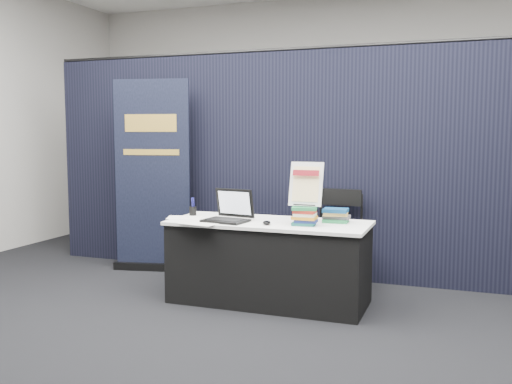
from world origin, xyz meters
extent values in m
plane|color=black|center=(0.00, 0.00, 0.00)|extent=(8.00, 8.00, 0.00)
cube|color=#BAB6AF|center=(0.00, 4.00, 1.75)|extent=(8.00, 0.02, 3.50)
cube|color=black|center=(0.00, 1.60, 1.20)|extent=(6.00, 0.08, 2.40)
cube|color=black|center=(0.00, 0.55, 0.36)|extent=(1.76, 0.71, 0.72)
cube|color=white|center=(0.00, 0.55, 0.73)|extent=(1.80, 0.75, 0.03)
cube|color=black|center=(-0.35, 0.38, 0.76)|extent=(0.42, 0.32, 0.02)
cube|color=black|center=(-0.35, 0.51, 0.90)|extent=(0.39, 0.12, 0.27)
cube|color=silver|center=(-0.35, 0.50, 0.90)|extent=(0.33, 0.09, 0.21)
ellipsoid|color=black|center=(0.04, 0.36, 0.77)|extent=(0.10, 0.12, 0.03)
cube|color=white|center=(-0.82, 0.48, 0.75)|extent=(0.38, 0.32, 0.00)
cube|color=silver|center=(-0.53, 0.23, 0.75)|extent=(0.37, 0.29, 0.00)
cube|color=silver|center=(-0.32, 0.55, 0.75)|extent=(0.37, 0.29, 0.00)
cylinder|color=black|center=(-0.80, 0.62, 0.79)|extent=(0.08, 0.08, 0.09)
cube|color=#175A51|center=(0.37, 0.43, 0.76)|extent=(0.21, 0.17, 0.03)
cube|color=navy|center=(0.37, 0.43, 0.79)|extent=(0.21, 0.17, 0.03)
cube|color=#BE7B1A|center=(0.37, 0.43, 0.82)|extent=(0.21, 0.17, 0.03)
cube|color=beige|center=(0.37, 0.43, 0.85)|extent=(0.21, 0.17, 0.03)
cube|color=#A1241A|center=(0.37, 0.43, 0.87)|extent=(0.21, 0.17, 0.03)
cube|color=#207841|center=(0.37, 0.43, 0.90)|extent=(0.21, 0.17, 0.03)
cube|color=#207841|center=(0.57, 0.70, 0.77)|extent=(0.23, 0.19, 0.03)
cube|color=#4D4C51|center=(0.57, 0.70, 0.80)|extent=(0.23, 0.19, 0.03)
cube|color=#AB8A44|center=(0.57, 0.70, 0.83)|extent=(0.23, 0.19, 0.03)
cube|color=navy|center=(0.57, 0.70, 0.86)|extent=(0.23, 0.19, 0.03)
cube|color=black|center=(0.37, 0.42, 0.93)|extent=(0.19, 0.02, 0.01)
cylinder|color=black|center=(0.29, 0.50, 1.04)|extent=(0.01, 0.10, 0.28)
cylinder|color=black|center=(0.44, 0.50, 1.04)|extent=(0.01, 0.10, 0.28)
cube|color=silver|center=(0.37, 0.47, 1.11)|extent=(0.29, 0.12, 0.38)
cube|color=beige|center=(0.37, 0.46, 1.11)|extent=(0.23, 0.09, 0.30)
cube|color=maroon|center=(0.37, 0.46, 1.20)|extent=(0.23, 0.02, 0.05)
cube|color=black|center=(-1.61, 1.24, 0.04)|extent=(0.90, 0.28, 0.09)
cube|color=black|center=(-1.61, 1.26, 1.07)|extent=(0.84, 0.20, 2.13)
cube|color=gold|center=(-1.61, 1.24, 1.65)|extent=(0.58, 0.12, 0.19)
cube|color=gold|center=(-1.61, 1.24, 1.33)|extent=(0.63, 0.13, 0.06)
cylinder|color=black|center=(0.26, 1.03, 0.24)|extent=(0.02, 0.02, 0.47)
cylinder|color=black|center=(0.68, 1.03, 0.24)|extent=(0.02, 0.02, 0.47)
cylinder|color=black|center=(0.26, 1.45, 0.24)|extent=(0.02, 0.02, 0.47)
cylinder|color=black|center=(0.68, 1.45, 0.24)|extent=(0.02, 0.02, 0.47)
cube|color=black|center=(0.47, 1.24, 0.49)|extent=(0.46, 0.46, 0.04)
cube|color=black|center=(0.47, 1.45, 0.89)|extent=(0.42, 0.05, 0.17)
camera|label=1|loc=(1.65, -4.27, 1.55)|focal=40.00mm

